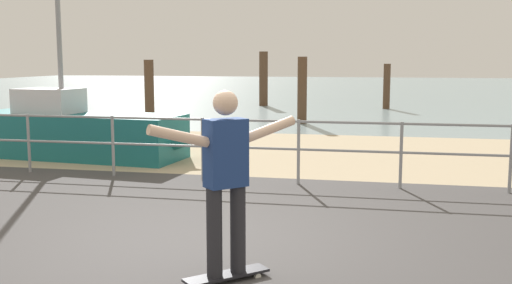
# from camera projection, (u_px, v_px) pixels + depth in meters

# --- Properties ---
(beach_strip) EXTENTS (24.00, 6.00, 0.04)m
(beach_strip) POSITION_uv_depth(u_px,v_px,m) (290.00, 152.00, 13.13)
(beach_strip) COLOR tan
(beach_strip) RESTS_ON ground
(sea_surface) EXTENTS (72.00, 50.00, 0.04)m
(sea_surface) POSITION_uv_depth(u_px,v_px,m) (355.00, 89.00, 40.26)
(sea_surface) COLOR #849EA3
(sea_surface) RESTS_ON ground
(railing_fence) EXTENTS (14.29, 0.05, 1.05)m
(railing_fence) POSITION_uv_depth(u_px,v_px,m) (157.00, 138.00, 10.10)
(railing_fence) COLOR gray
(railing_fence) RESTS_ON ground
(sailboat) EXTENTS (5.03, 1.83, 5.65)m
(sailboat) POSITION_uv_depth(u_px,v_px,m) (83.00, 132.00, 12.24)
(sailboat) COLOR #19666B
(sailboat) RESTS_ON ground
(skateboard) EXTENTS (0.72, 0.70, 0.08)m
(skateboard) POSITION_uv_depth(u_px,v_px,m) (227.00, 275.00, 5.47)
(skateboard) COLOR black
(skateboard) RESTS_ON ground
(skateboarder) EXTENTS (1.10, 1.07, 1.65)m
(skateboarder) POSITION_uv_depth(u_px,v_px,m) (226.00, 172.00, 5.34)
(skateboarder) COLOR #26262B
(skateboarder) RESTS_ON skateboard
(groyne_post_0) EXTENTS (0.31, 0.31, 1.96)m
(groyne_post_0) POSITION_uv_depth(u_px,v_px,m) (149.00, 90.00, 19.96)
(groyne_post_0) COLOR #513826
(groyne_post_0) RESTS_ON ground
(groyne_post_1) EXTENTS (0.36, 0.36, 2.29)m
(groyne_post_1) POSITION_uv_depth(u_px,v_px,m) (263.00, 79.00, 25.62)
(groyne_post_1) COLOR #513826
(groyne_post_1) RESTS_ON ground
(groyne_post_2) EXTENTS (0.29, 0.29, 2.06)m
(groyne_post_2) POSITION_uv_depth(u_px,v_px,m) (302.00, 90.00, 18.66)
(groyne_post_2) COLOR #513826
(groyne_post_2) RESTS_ON ground
(groyne_post_3) EXTENTS (0.27, 0.27, 1.80)m
(groyne_post_3) POSITION_uv_depth(u_px,v_px,m) (387.00, 87.00, 24.05)
(groyne_post_3) COLOR #513826
(groyne_post_3) RESTS_ON ground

